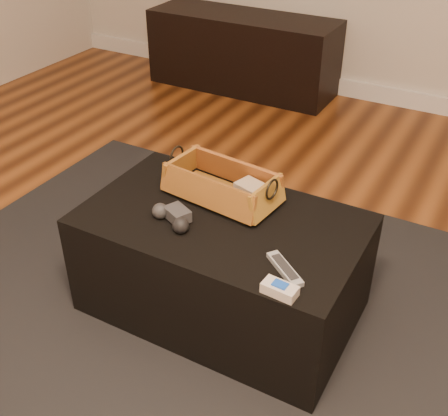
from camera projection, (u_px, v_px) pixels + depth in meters
The scene contains 11 objects.
floor at pixel (138, 359), 2.02m from camera, with size 5.00×5.50×0.01m, color brown.
baseboard at pixel (368, 92), 3.97m from camera, with size 5.00×0.04×0.12m, color white.
media_cabinet at pixel (243, 52), 4.06m from camera, with size 1.35×0.45×0.53m, color black.
area_rug at pixel (216, 314), 2.19m from camera, with size 2.60×2.00×0.01m, color black.
ottoman at pixel (222, 264), 2.11m from camera, with size 1.00×0.60×0.42m, color black.
tv_remote at pixel (215, 191), 2.09m from camera, with size 0.23×0.05×0.02m, color black.
cloth_bundle at pixel (252, 192), 2.04m from camera, with size 0.12×0.08×0.06m, color tan.
wicker_basket at pixel (222, 186), 2.08m from camera, with size 0.45×0.27×0.15m.
game_controller at pixel (173, 217), 1.95m from camera, with size 0.18×0.13×0.06m.
silver_remote at pixel (285, 269), 1.74m from camera, with size 0.16×0.14×0.02m.
cream_gadget at pixel (280, 289), 1.65m from camera, with size 0.11×0.06×0.04m.
Camera 1 is at (0.95, -1.06, 1.56)m, focal length 45.00 mm.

